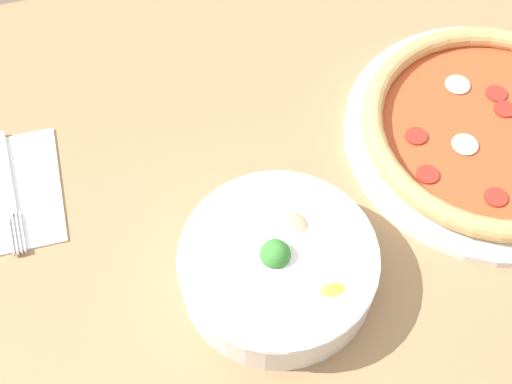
% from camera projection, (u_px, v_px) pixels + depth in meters
% --- Properties ---
extents(dining_table, '(1.24, 0.88, 0.77)m').
position_uv_depth(dining_table, '(354.00, 248.00, 0.91)').
color(dining_table, '#99724C').
rests_on(dining_table, ground_plane).
extents(pizza, '(0.36, 0.36, 0.04)m').
position_uv_depth(pizza, '(493.00, 129.00, 0.86)').
color(pizza, white).
rests_on(pizza, dining_table).
extents(bowl, '(0.21, 0.21, 0.07)m').
position_uv_depth(bowl, '(278.00, 264.00, 0.74)').
color(bowl, white).
rests_on(bowl, dining_table).
extents(fork, '(0.02, 0.17, 0.00)m').
position_uv_depth(fork, '(10.00, 189.00, 0.83)').
color(fork, silver).
rests_on(fork, napkin).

